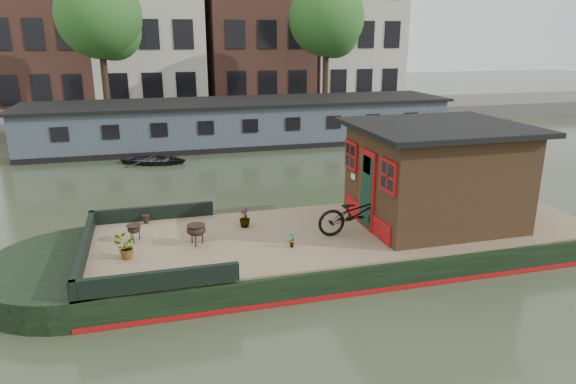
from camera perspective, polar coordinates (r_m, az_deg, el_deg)
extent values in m
plane|color=#28321F|center=(12.59, 6.71, -6.88)|extent=(120.00, 120.00, 0.00)
cube|color=black|center=(12.47, 6.76, -5.62)|extent=(12.00, 4.00, 0.60)
cylinder|color=black|center=(11.77, -21.81, -8.21)|extent=(4.00, 4.00, 0.60)
cube|color=#9C0E10|center=(12.57, 6.72, -6.63)|extent=(12.02, 4.02, 0.10)
cube|color=#8E7A57|center=(12.35, 6.81, -4.23)|extent=(11.80, 3.80, 0.05)
cube|color=black|center=(11.56, -21.69, -5.82)|extent=(0.12, 4.00, 0.35)
cube|color=black|center=(13.26, -14.80, -2.27)|extent=(3.00, 0.12, 0.35)
cube|color=black|center=(9.70, -14.37, -9.50)|extent=(3.00, 0.12, 0.35)
cube|color=black|center=(12.96, 16.06, 1.69)|extent=(3.50, 3.00, 2.30)
cube|color=black|center=(12.71, 16.50, 6.96)|extent=(4.00, 3.50, 0.12)
cube|color=#9C0E10|center=(12.20, 8.80, 0.26)|extent=(0.06, 0.80, 1.90)
cube|color=black|center=(12.21, 8.70, 0.02)|extent=(0.04, 0.64, 1.70)
cube|color=#9C0E10|center=(11.13, 11.11, 1.73)|extent=(0.06, 0.72, 0.72)
cube|color=#9C0E10|center=(12.98, 7.05, 4.07)|extent=(0.06, 0.72, 0.72)
imported|color=black|center=(11.97, 7.63, -2.32)|extent=(1.89, 0.69, 0.99)
imported|color=brown|center=(11.17, 0.41, -5.38)|extent=(0.21, 0.18, 0.33)
imported|color=#9B5F2D|center=(11.11, -17.64, -5.89)|extent=(0.50, 0.45, 0.50)
imported|color=brown|center=(12.38, -4.83, -2.82)|extent=(0.33, 0.33, 0.48)
cylinder|color=black|center=(13.08, -15.50, -2.93)|extent=(0.18, 0.18, 0.21)
cylinder|color=black|center=(10.00, -20.76, -9.76)|extent=(0.18, 0.18, 0.20)
imported|color=black|center=(22.03, -14.60, 3.81)|extent=(3.19, 2.78, 0.55)
cube|color=#434E59|center=(25.37, -5.09, 7.62)|extent=(20.00, 4.00, 2.00)
cube|color=black|center=(25.23, -5.15, 9.97)|extent=(20.40, 4.40, 0.12)
cube|color=black|center=(25.53, -5.04, 5.67)|extent=(20.00, 4.05, 0.24)
cube|color=#47443F|center=(31.80, -7.21, 8.42)|extent=(60.00, 6.00, 0.90)
cylinder|color=#332316|center=(29.80, -19.67, 11.78)|extent=(0.36, 0.36, 4.00)
sphere|color=#1E551C|center=(29.75, -20.30, 17.91)|extent=(4.40, 4.40, 4.40)
sphere|color=#1E551C|center=(29.99, -18.91, 16.49)|extent=(3.00, 3.00, 3.00)
cylinder|color=#332316|center=(31.51, 4.18, 12.91)|extent=(0.36, 0.36, 4.00)
sphere|color=#1E551C|center=(31.45, 4.31, 18.74)|extent=(4.40, 4.40, 4.40)
sphere|color=#1E551C|center=(31.92, 5.15, 17.25)|extent=(3.00, 3.00, 3.00)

